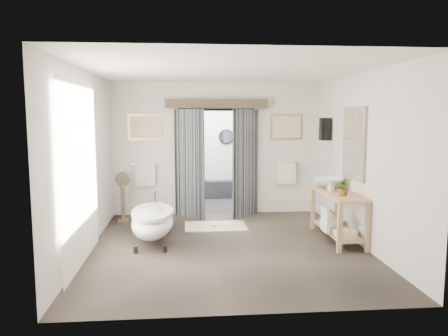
{
  "coord_description": "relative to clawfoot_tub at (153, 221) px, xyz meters",
  "views": [
    {
      "loc": [
        -0.67,
        -7.03,
        2.2
      ],
      "look_at": [
        0.0,
        0.6,
        1.25
      ],
      "focal_mm": 35.0,
      "sensor_mm": 36.0,
      "label": 1
    }
  ],
  "objects": [
    {
      "name": "ground_plane",
      "position": [
        1.25,
        -0.35,
        -0.38
      ],
      "size": [
        5.0,
        5.0,
        0.0
      ],
      "primitive_type": "plane",
      "color": "#4F453A"
    },
    {
      "name": "room_shell",
      "position": [
        1.22,
        -0.47,
        1.48
      ],
      "size": [
        4.52,
        5.02,
        2.91
      ],
      "color": "silver",
      "rests_on": "ground_plane"
    },
    {
      "name": "shower_room",
      "position": [
        1.25,
        3.65,
        0.53
      ],
      "size": [
        2.22,
        2.01,
        2.51
      ],
      "color": "black",
      "rests_on": "ground_plane"
    },
    {
      "name": "back_wall_dressing",
      "position": [
        1.25,
        1.97,
        1.19
      ],
      "size": [
        3.82,
        0.68,
        2.52
      ],
      "color": "black",
      "rests_on": "ground_plane"
    },
    {
      "name": "clawfoot_tub",
      "position": [
        0.0,
        0.0,
        0.0
      ],
      "size": [
        0.7,
        1.57,
        0.77
      ],
      "color": "#35271B",
      "rests_on": "ground_plane"
    },
    {
      "name": "vanity",
      "position": [
        3.2,
        -0.1,
        0.13
      ],
      "size": [
        0.57,
        1.6,
        0.85
      ],
      "color": "tan",
      "rests_on": "ground_plane"
    },
    {
      "name": "pedestal_mirror",
      "position": [
        -0.71,
        1.5,
        0.07
      ],
      "size": [
        0.31,
        0.2,
        1.04
      ],
      "color": "brown",
      "rests_on": "ground_plane"
    },
    {
      "name": "rug",
      "position": [
        1.15,
        1.0,
        -0.37
      ],
      "size": [
        1.2,
        0.8,
        0.01
      ],
      "primitive_type": "cube",
      "rotation": [
        0.0,
        0.0,
        0.0
      ],
      "color": "beige",
      "rests_on": "ground_plane"
    },
    {
      "name": "slippers",
      "position": [
        1.24,
        0.99,
        -0.34
      ],
      "size": [
        0.34,
        0.26,
        0.05
      ],
      "color": "silver",
      "rests_on": "rug"
    },
    {
      "name": "basin",
      "position": [
        3.18,
        0.3,
        0.57
      ],
      "size": [
        0.72,
        0.72,
        0.19
      ],
      "primitive_type": "imported",
      "rotation": [
        0.0,
        0.0,
        0.33
      ],
      "color": "white",
      "rests_on": "vanity"
    },
    {
      "name": "plant",
      "position": [
        3.18,
        -0.46,
        0.63
      ],
      "size": [
        0.33,
        0.31,
        0.3
      ],
      "primitive_type": "imported",
      "rotation": [
        0.0,
        0.0,
        -0.29
      ],
      "color": "gray",
      "rests_on": "vanity"
    },
    {
      "name": "soap_bottle_a",
      "position": [
        3.13,
        0.02,
        0.56
      ],
      "size": [
        0.1,
        0.1,
        0.17
      ],
      "primitive_type": "imported",
      "rotation": [
        0.0,
        0.0,
        0.32
      ],
      "color": "gray",
      "rests_on": "vanity"
    },
    {
      "name": "soap_bottle_b",
      "position": [
        3.16,
        0.59,
        0.56
      ],
      "size": [
        0.13,
        0.13,
        0.17
      ],
      "primitive_type": "imported",
      "rotation": [
        0.0,
        0.0,
        -0.02
      ],
      "color": "gray",
      "rests_on": "vanity"
    }
  ]
}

